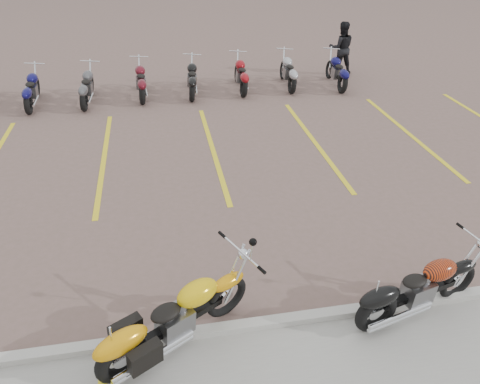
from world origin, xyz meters
name	(u,v)px	position (x,y,z in m)	size (l,w,h in m)	color
ground	(242,244)	(0.00, 0.00, 0.00)	(100.00, 100.00, 0.00)	#715450
curb	(267,323)	(0.00, -2.00, 0.06)	(60.00, 0.18, 0.12)	#ADAAA3
parking_stripes	(213,149)	(0.00, 4.00, 0.00)	(38.00, 5.50, 0.01)	yellow
yellow_cruiser	(172,320)	(-1.35, -2.10, 0.50)	(2.17, 1.34, 1.00)	black
flame_cruiser	(415,291)	(2.19, -2.15, 0.45)	(2.19, 0.68, 0.92)	black
person_b	(341,48)	(5.48, 9.58, 0.93)	(0.91, 0.71, 1.87)	black
bg_bike_row	(113,82)	(-2.61, 8.27, 0.55)	(15.50, 2.00, 1.10)	black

